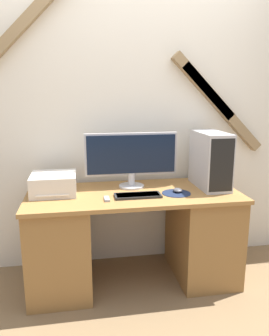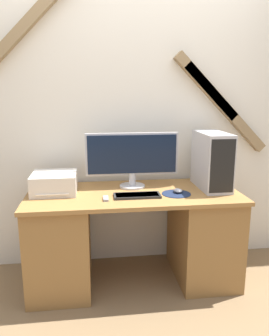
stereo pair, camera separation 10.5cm
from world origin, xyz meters
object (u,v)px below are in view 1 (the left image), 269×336
remote_control (107,199)px  mouse (178,190)px  keyboard (138,195)px  monitor (131,157)px  computer_tower (210,160)px  printer (54,184)px

remote_control → mouse: bearing=9.0°
keyboard → mouse: (0.32, 0.05, 0.01)m
monitor → remote_control: 0.45m
monitor → computer_tower: 0.64m
mouse → keyboard: bearing=-171.2°
mouse → remote_control: size_ratio=0.83×
printer → remote_control: size_ratio=3.30×
monitor → mouse: (0.32, -0.21, -0.23)m
computer_tower → remote_control: size_ratio=4.37×
monitor → computer_tower: size_ratio=1.66×
computer_tower → remote_control: bearing=-166.6°
computer_tower → remote_control: computer_tower is taller
mouse → computer_tower: size_ratio=0.19×
printer → computer_tower: bearing=-1.0°
keyboard → monitor: bearing=91.0°
monitor → mouse: size_ratio=8.79×
keyboard → computer_tower: 0.68m
printer → mouse: bearing=-8.4°
printer → remote_control: 0.45m
monitor → remote_control: (-0.23, -0.30, -0.24)m
mouse → printer: size_ratio=0.25×
keyboard → computer_tower: computer_tower is taller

